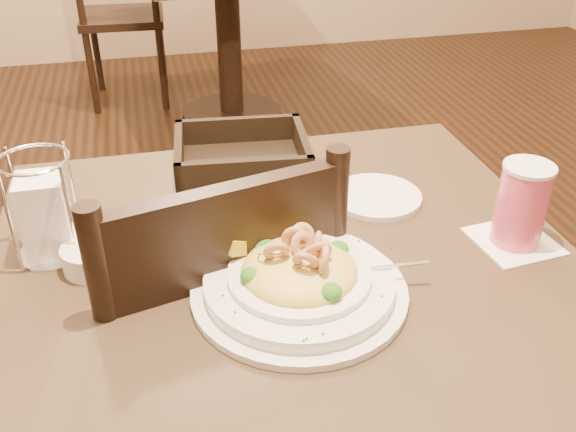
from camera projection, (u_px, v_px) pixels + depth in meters
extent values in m
cube|color=#4E3F2C|center=(291.00, 276.00, 0.98)|extent=(0.90, 0.90, 0.03)
cylinder|color=black|center=(232.00, 113.00, 3.38)|extent=(0.52, 0.52, 0.03)
cylinder|color=black|center=(229.00, 45.00, 3.19)|extent=(0.12, 0.12, 0.70)
cube|color=black|center=(201.00, 354.00, 1.24)|extent=(0.51, 0.51, 0.04)
cylinder|color=black|center=(252.00, 355.00, 1.57)|extent=(0.04, 0.04, 0.43)
cylinder|color=black|center=(105.00, 406.00, 1.44)|extent=(0.04, 0.04, 0.43)
cylinder|color=black|center=(333.00, 276.00, 1.04)|extent=(0.04, 0.04, 0.46)
cylinder|color=black|center=(113.00, 345.00, 0.91)|extent=(0.04, 0.04, 0.46)
cube|color=black|center=(227.00, 254.00, 0.92)|extent=(0.36, 0.11, 0.22)
cube|color=black|center=(123.00, 17.00, 3.36)|extent=(0.44, 0.44, 0.04)
cylinder|color=black|center=(161.00, 49.00, 3.67)|extent=(0.04, 0.04, 0.43)
cylinder|color=black|center=(97.00, 53.00, 3.61)|extent=(0.04, 0.04, 0.43)
cylinder|color=black|center=(162.00, 70.00, 3.37)|extent=(0.04, 0.04, 0.43)
cylinder|color=black|center=(92.00, 74.00, 3.31)|extent=(0.04, 0.04, 0.43)
cylinder|color=white|center=(299.00, 291.00, 0.91)|extent=(0.31, 0.31, 0.01)
cylinder|color=white|center=(299.00, 283.00, 0.90)|extent=(0.27, 0.27, 0.02)
cylinder|color=white|center=(299.00, 274.00, 0.90)|extent=(0.20, 0.20, 0.01)
ellipsoid|color=#DFC851|center=(299.00, 271.00, 0.89)|extent=(0.16, 0.16, 0.06)
cube|color=gold|center=(240.00, 245.00, 0.92)|extent=(0.06, 0.05, 0.04)
cube|color=silver|center=(389.00, 266.00, 0.91)|extent=(0.12, 0.02, 0.01)
cube|color=silver|center=(348.00, 270.00, 0.90)|extent=(0.03, 0.02, 0.00)
torus|color=#DFC851|center=(296.00, 239.00, 0.92)|extent=(0.04, 0.05, 0.03)
torus|color=#DFC851|center=(303.00, 265.00, 0.87)|extent=(0.05, 0.04, 0.03)
torus|color=#DFC851|center=(300.00, 263.00, 0.89)|extent=(0.03, 0.03, 0.02)
torus|color=#DFC851|center=(290.00, 254.00, 0.89)|extent=(0.05, 0.05, 0.01)
torus|color=#DFC851|center=(299.00, 267.00, 0.89)|extent=(0.04, 0.04, 0.02)
torus|color=#DFC851|center=(299.00, 267.00, 0.89)|extent=(0.06, 0.04, 0.04)
torus|color=#DFC851|center=(289.00, 283.00, 0.85)|extent=(0.03, 0.03, 0.02)
torus|color=#DFC851|center=(330.00, 261.00, 0.88)|extent=(0.05, 0.05, 0.02)
torus|color=#DFC851|center=(300.00, 261.00, 0.90)|extent=(0.05, 0.04, 0.02)
torus|color=#DFC851|center=(293.00, 271.00, 0.88)|extent=(0.04, 0.03, 0.01)
torus|color=#DFC851|center=(272.00, 254.00, 0.88)|extent=(0.06, 0.05, 0.03)
torus|color=#DFC851|center=(298.00, 257.00, 0.89)|extent=(0.04, 0.04, 0.01)
torus|color=#DFC851|center=(292.00, 256.00, 0.90)|extent=(0.05, 0.05, 0.02)
torus|color=#DFC851|center=(308.00, 256.00, 0.90)|extent=(0.04, 0.04, 0.01)
torus|color=#DFC851|center=(293.00, 264.00, 0.88)|extent=(0.04, 0.04, 0.03)
torus|color=#DFC851|center=(333.00, 281.00, 0.86)|extent=(0.05, 0.05, 0.02)
torus|color=#DFC851|center=(304.00, 264.00, 0.89)|extent=(0.04, 0.05, 0.03)
torus|color=tan|center=(306.00, 261.00, 0.85)|extent=(0.05, 0.04, 0.04)
torus|color=tan|center=(277.00, 252.00, 0.87)|extent=(0.04, 0.03, 0.04)
torus|color=tan|center=(302.00, 237.00, 0.90)|extent=(0.04, 0.03, 0.04)
torus|color=tan|center=(294.00, 238.00, 0.90)|extent=(0.04, 0.02, 0.04)
torus|color=tan|center=(302.00, 245.00, 0.88)|extent=(0.04, 0.04, 0.04)
torus|color=tan|center=(323.00, 260.00, 0.85)|extent=(0.03, 0.04, 0.04)
torus|color=tan|center=(319.00, 245.00, 0.88)|extent=(0.02, 0.04, 0.04)
torus|color=tan|center=(319.00, 252.00, 0.87)|extent=(0.04, 0.02, 0.04)
ellipsoid|color=#215F15|center=(338.00, 249.00, 0.92)|extent=(0.03, 0.03, 0.02)
ellipsoid|color=#215F15|center=(264.00, 246.00, 0.93)|extent=(0.03, 0.03, 0.02)
ellipsoid|color=#215F15|center=(251.00, 276.00, 0.87)|extent=(0.03, 0.03, 0.02)
ellipsoid|color=#215F15|center=(330.00, 292.00, 0.84)|extent=(0.03, 0.03, 0.02)
cube|color=#266619|center=(260.00, 235.00, 0.99)|extent=(0.00, 0.00, 0.00)
cube|color=#266619|center=(348.00, 246.00, 0.96)|extent=(0.00, 0.00, 0.00)
cube|color=#266619|center=(298.00, 235.00, 0.99)|extent=(0.00, 0.00, 0.00)
cube|color=#266619|center=(241.00, 245.00, 0.96)|extent=(0.00, 0.00, 0.00)
cube|color=#266619|center=(288.00, 227.00, 1.01)|extent=(0.00, 0.00, 0.00)
cube|color=#266619|center=(235.00, 312.00, 0.83)|extent=(0.00, 0.00, 0.00)
cube|color=#266619|center=(306.00, 339.00, 0.79)|extent=(0.00, 0.00, 0.00)
cube|color=#266619|center=(382.00, 296.00, 0.86)|extent=(0.00, 0.00, 0.00)
cube|color=#266619|center=(304.00, 340.00, 0.79)|extent=(0.00, 0.00, 0.00)
cube|color=#266619|center=(359.00, 241.00, 0.97)|extent=(0.00, 0.00, 0.00)
cube|color=#266619|center=(223.00, 295.00, 0.86)|extent=(0.00, 0.00, 0.00)
cube|color=#266619|center=(292.00, 231.00, 1.00)|extent=(0.00, 0.00, 0.00)
cube|color=#266619|center=(323.00, 334.00, 0.80)|extent=(0.00, 0.00, 0.00)
cube|color=#266619|center=(286.00, 227.00, 1.01)|extent=(0.00, 0.00, 0.00)
cube|color=white|center=(513.00, 241.00, 1.03)|extent=(0.13, 0.13, 0.00)
cylinder|color=#E7517A|center=(522.00, 205.00, 0.99)|extent=(0.08, 0.08, 0.13)
cylinder|color=white|center=(530.00, 167.00, 0.96)|extent=(0.08, 0.08, 0.01)
cube|color=black|center=(242.00, 166.00, 1.23)|extent=(0.27, 0.23, 0.02)
cube|color=black|center=(303.00, 146.00, 1.23)|extent=(0.03, 0.20, 0.05)
cube|color=black|center=(179.00, 153.00, 1.20)|extent=(0.03, 0.20, 0.05)
cube|color=black|center=(238.00, 129.00, 1.30)|extent=(0.25, 0.04, 0.05)
cube|color=black|center=(245.00, 173.00, 1.14)|extent=(0.25, 0.04, 0.05)
cylinder|color=silver|center=(54.00, 252.00, 1.00)|extent=(0.11, 0.11, 0.01)
torus|color=silver|center=(32.00, 159.00, 0.92)|extent=(0.11, 0.11, 0.01)
cube|color=white|center=(45.00, 216.00, 0.96)|extent=(0.08, 0.08, 0.13)
cylinder|color=silver|center=(11.00, 223.00, 0.91)|extent=(0.01, 0.01, 0.16)
cylinder|color=silver|center=(70.00, 217.00, 0.93)|extent=(0.01, 0.01, 0.16)
cylinder|color=silver|center=(18.00, 196.00, 0.98)|extent=(0.01, 0.01, 0.16)
cylinder|color=silver|center=(73.00, 190.00, 1.00)|extent=(0.01, 0.01, 0.16)
cylinder|color=white|center=(376.00, 197.00, 1.14)|extent=(0.18, 0.18, 0.01)
cylinder|color=white|center=(92.00, 257.00, 0.96)|extent=(0.10, 0.10, 0.04)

